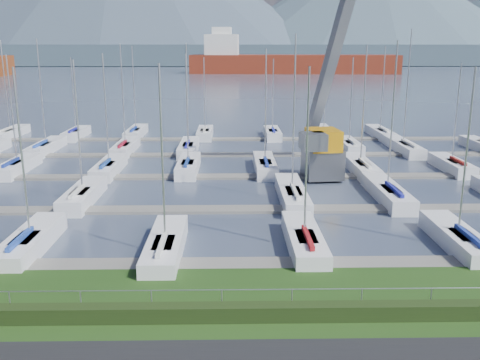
{
  "coord_description": "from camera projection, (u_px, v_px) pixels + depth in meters",
  "views": [
    {
      "loc": [
        -0.6,
        -20.89,
        11.28
      ],
      "look_at": [
        0.0,
        12.0,
        3.0
      ],
      "focal_mm": 40.0,
      "sensor_mm": 36.0,
      "label": 1
    }
  ],
  "objects": [
    {
      "name": "water",
      "position": [
        231.0,
        69.0,
        275.21
      ],
      "size": [
        800.0,
        540.0,
        0.2
      ],
      "primitive_type": "cube",
      "color": "#414B5F"
    },
    {
      "name": "crane",
      "position": [
        327.0,
        115.0,
        47.45
      ],
      "size": [
        6.14,
        13.23,
        22.35
      ],
      "rotation": [
        0.0,
        0.0,
        0.1
      ],
      "color": "#585A5F",
      "rests_on": "water"
    },
    {
      "name": "foothill",
      "position": [
        231.0,
        54.0,
        341.52
      ],
      "size": [
        900.0,
        80.0,
        12.0
      ],
      "primitive_type": "cube",
      "color": "#3F505C",
      "rests_on": "water"
    },
    {
      "name": "docks",
      "position": [
        237.0,
        177.0,
        48.28
      ],
      "size": [
        90.0,
        41.6,
        0.25
      ],
      "color": "slate",
      "rests_on": "water"
    },
    {
      "name": "fence",
      "position": [
        245.0,
        290.0,
        22.72
      ],
      "size": [
        80.0,
        0.04,
        0.04
      ],
      "primitive_type": "cylinder",
      "rotation": [
        0.0,
        1.57,
        0.0
      ],
      "color": "#919599",
      "rests_on": "grass"
    },
    {
      "name": "sailboat_fleet",
      "position": [
        217.0,
        111.0,
        49.8
      ],
      "size": [
        74.89,
        49.58,
        13.59
      ],
      "color": "navy",
      "rests_on": "water"
    },
    {
      "name": "path",
      "position": [
        247.0,
        354.0,
        20.1
      ],
      "size": [
        160.0,
        2.0,
        0.04
      ],
      "primitive_type": "cube",
      "color": "black",
      "rests_on": "grass"
    },
    {
      "name": "hedge",
      "position": [
        245.0,
        312.0,
        22.54
      ],
      "size": [
        80.0,
        0.7,
        0.7
      ],
      "primitive_type": "cube",
      "color": "#1F2F11",
      "rests_on": "grass"
    },
    {
      "name": "cargo_ship_mid",
      "position": [
        284.0,
        64.0,
        230.81
      ],
      "size": [
        89.48,
        23.44,
        21.5
      ],
      "rotation": [
        0.0,
        0.0,
        -0.06
      ],
      "color": "maroon",
      "rests_on": "water"
    }
  ]
}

